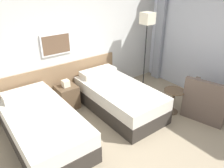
{
  "coord_description": "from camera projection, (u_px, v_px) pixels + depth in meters",
  "views": [
    {
      "loc": [
        -2.04,
        -1.87,
        2.59
      ],
      "look_at": [
        0.26,
        1.16,
        0.71
      ],
      "focal_mm": 35.0,
      "sensor_mm": 36.0,
      "label": 1
    }
  ],
  "objects": [
    {
      "name": "bed_near_door",
      "position": [
        43.0,
        127.0,
        3.72
      ],
      "size": [
        1.02,
        2.0,
        0.69
      ],
      "color": "#332D28",
      "rests_on": "ground_plane"
    },
    {
      "name": "armchair",
      "position": [
        207.0,
        102.0,
        4.45
      ],
      "size": [
        0.98,
        0.98,
        0.86
      ],
      "rotation": [
        0.0,
        0.0,
        1.83
      ],
      "color": "brown",
      "rests_on": "ground_plane"
    },
    {
      "name": "nightstand",
      "position": [
        67.0,
        97.0,
        4.7
      ],
      "size": [
        0.42,
        0.42,
        0.65
      ],
      "color": "brown",
      "rests_on": "ground_plane"
    },
    {
      "name": "bed_near_window",
      "position": [
        118.0,
        98.0,
        4.61
      ],
      "size": [
        1.02,
        2.0,
        0.69
      ],
      "color": "#332D28",
      "rests_on": "ground_plane"
    },
    {
      "name": "side_table",
      "position": [
        174.0,
        97.0,
        4.49
      ],
      "size": [
        0.42,
        0.42,
        0.52
      ],
      "color": "brown",
      "rests_on": "ground_plane"
    },
    {
      "name": "wall_headboard",
      "position": [
        69.0,
        44.0,
        4.64
      ],
      "size": [
        10.0,
        0.1,
        2.7
      ],
      "color": "silver",
      "rests_on": "ground_plane"
    },
    {
      "name": "floor_lamp",
      "position": [
        147.0,
        24.0,
        5.01
      ],
      "size": [
        0.27,
        0.27,
        1.86
      ],
      "color": "black",
      "rests_on": "ground_plane"
    },
    {
      "name": "ground_plane",
      "position": [
        142.0,
        151.0,
        3.59
      ],
      "size": [
        16.0,
        16.0,
        0.0
      ],
      "primitive_type": "plane",
      "color": "gray"
    }
  ]
}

